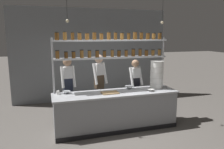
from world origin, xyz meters
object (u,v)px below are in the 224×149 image
object	(u,v)px
chef_center	(99,82)
prep_bowl_center_back	(129,87)
serving_cup_front	(58,93)
prep_bowl_near_left	(66,92)
container_stack	(157,74)
prep_bowl_center_front	(151,90)
spice_shelf_unit	(112,50)
chef_right	(135,84)
chef_left	(68,85)
cutting_board	(110,93)

from	to	relation	value
chef_center	prep_bowl_center_back	xyz separation A→B (m)	(0.67, -0.54, -0.08)
serving_cup_front	prep_bowl_near_left	bearing A→B (deg)	7.28
chef_center	container_stack	bearing A→B (deg)	-38.17
prep_bowl_center_front	spice_shelf_unit	bearing A→B (deg)	151.00
container_stack	chef_right	bearing A→B (deg)	124.29
spice_shelf_unit	prep_bowl_center_front	world-z (taller)	spice_shelf_unit
prep_bowl_center_back	serving_cup_front	distance (m)	1.79
chef_center	prep_bowl_center_back	size ratio (longest dim) A/B	7.08
prep_bowl_center_front	chef_center	bearing A→B (deg)	140.19
prep_bowl_center_back	prep_bowl_center_front	bearing A→B (deg)	-41.43
chef_left	prep_bowl_near_left	xyz separation A→B (m)	(-0.09, -0.49, -0.05)
spice_shelf_unit	cutting_board	size ratio (longest dim) A/B	7.27
chef_right	cutting_board	distance (m)	1.16
container_stack	serving_cup_front	world-z (taller)	container_stack
spice_shelf_unit	chef_right	distance (m)	1.31
prep_bowl_center_front	container_stack	bearing A→B (deg)	41.12
spice_shelf_unit	prep_bowl_near_left	xyz separation A→B (m)	(-1.16, -0.08, -0.98)
spice_shelf_unit	serving_cup_front	size ratio (longest dim) A/B	34.54
chef_center	cutting_board	xyz separation A→B (m)	(0.07, -0.80, -0.10)
cutting_board	serving_cup_front	world-z (taller)	serving_cup_front
container_stack	prep_bowl_center_front	distance (m)	0.50
cutting_board	spice_shelf_unit	bearing A→B (deg)	66.11
cutting_board	prep_bowl_center_front	bearing A→B (deg)	-5.75
prep_bowl_center_front	serving_cup_front	world-z (taller)	serving_cup_front
chef_right	serving_cup_front	world-z (taller)	chef_right
prep_bowl_near_left	cutting_board	bearing A→B (deg)	-16.34
container_stack	prep_bowl_center_front	size ratio (longest dim) A/B	4.07
prep_bowl_near_left	prep_bowl_center_back	distance (m)	1.59
chef_left	prep_bowl_center_back	bearing A→B (deg)	-22.90
spice_shelf_unit	chef_right	size ratio (longest dim) A/B	1.80
container_stack	prep_bowl_center_back	distance (m)	0.78
prep_bowl_center_front	chef_left	bearing A→B (deg)	155.27
chef_right	prep_bowl_near_left	bearing A→B (deg)	-174.87
chef_left	serving_cup_front	xyz separation A→B (m)	(-0.29, -0.52, -0.04)
chef_left	serving_cup_front	distance (m)	0.59
cutting_board	prep_bowl_near_left	bearing A→B (deg)	163.66
spice_shelf_unit	chef_right	world-z (taller)	spice_shelf_unit
container_stack	spice_shelf_unit	bearing A→B (deg)	168.78
chef_left	cutting_board	size ratio (longest dim) A/B	4.30
chef_left	prep_bowl_center_front	size ratio (longest dim) A/B	9.82
chef_left	serving_cup_front	size ratio (longest dim) A/B	20.43
prep_bowl_near_left	serving_cup_front	distance (m)	0.20
spice_shelf_unit	chef_left	size ratio (longest dim) A/B	1.69
chef_center	chef_right	xyz separation A→B (m)	(1.00, -0.11, -0.11)
chef_right	prep_bowl_near_left	size ratio (longest dim) A/B	8.19
prep_bowl_near_left	serving_cup_front	world-z (taller)	serving_cup_front
chef_center	prep_bowl_near_left	bearing A→B (deg)	-163.63
serving_cup_front	container_stack	bearing A→B (deg)	-2.76
spice_shelf_unit	container_stack	bearing A→B (deg)	-11.22
chef_left	chef_center	distance (m)	0.83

